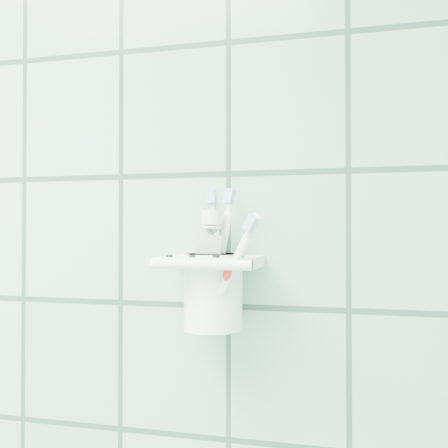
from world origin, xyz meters
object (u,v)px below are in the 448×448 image
at_px(toothbrush_blue, 209,254).
at_px(toothbrush_orange, 206,257).
at_px(holder_bracket, 211,263).
at_px(toothpaste_tube, 206,258).
at_px(toothbrush_pink, 224,252).
at_px(cup, 213,288).

bearing_deg(toothbrush_blue, toothbrush_orange, 159.75).
distance_m(toothbrush_blue, toothbrush_orange, 0.01).
xyz_separation_m(holder_bracket, toothbrush_blue, (-0.00, -0.01, 0.01)).
xyz_separation_m(holder_bracket, toothpaste_tube, (-0.01, 0.00, 0.01)).
distance_m(toothbrush_pink, toothbrush_blue, 0.03).
bearing_deg(holder_bracket, toothbrush_blue, -90.13).
distance_m(holder_bracket, toothbrush_blue, 0.02).
xyz_separation_m(holder_bracket, cup, (0.00, 0.00, -0.03)).
height_order(cup, toothbrush_pink, toothbrush_pink).
distance_m(cup, toothbrush_pink, 0.05).
relative_size(toothbrush_blue, toothbrush_orange, 1.10).
distance_m(toothbrush_pink, toothpaste_tube, 0.03).
bearing_deg(toothbrush_blue, toothbrush_pink, 83.85).
distance_m(holder_bracket, toothpaste_tube, 0.01).
distance_m(cup, toothpaste_tube, 0.04).
height_order(toothbrush_orange, toothpaste_tube, toothbrush_orange).
xyz_separation_m(toothbrush_blue, toothpaste_tube, (-0.01, 0.02, -0.01)).
xyz_separation_m(holder_bracket, toothbrush_pink, (0.01, 0.02, 0.01)).
relative_size(cup, toothpaste_tube, 0.66).
distance_m(toothbrush_orange, toothpaste_tube, 0.01).
distance_m(holder_bracket, cup, 0.04).
bearing_deg(cup, toothbrush_blue, -94.78).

